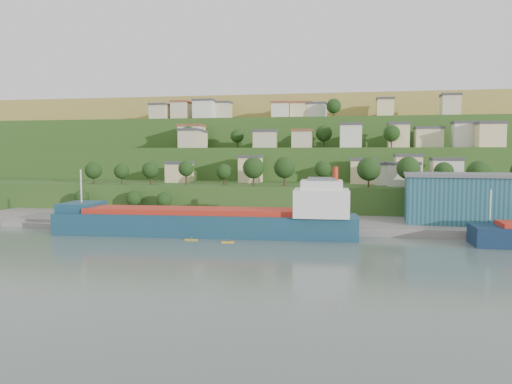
% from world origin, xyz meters
% --- Properties ---
extents(ground, '(500.00, 500.00, 0.00)m').
position_xyz_m(ground, '(0.00, 0.00, 0.00)').
color(ground, '#495852').
rests_on(ground, ground).
extents(quay, '(220.00, 26.00, 4.00)m').
position_xyz_m(quay, '(20.00, 28.00, 0.00)').
color(quay, slate).
rests_on(quay, ground).
extents(pebble_beach, '(40.00, 18.00, 2.40)m').
position_xyz_m(pebble_beach, '(-55.00, 22.00, 0.00)').
color(pebble_beach, slate).
rests_on(pebble_beach, ground).
extents(hillside, '(360.00, 211.20, 96.00)m').
position_xyz_m(hillside, '(0.01, 168.69, 0.09)').
color(hillside, '#284719').
rests_on(hillside, ground).
extents(cargo_ship_near, '(74.63, 15.58, 19.05)m').
position_xyz_m(cargo_ship_near, '(-13.71, 10.22, 3.04)').
color(cargo_ship_near, '#15344F').
rests_on(cargo_ship_near, ground).
extents(warehouse, '(32.21, 21.05, 12.80)m').
position_xyz_m(warehouse, '(48.64, 31.00, 8.43)').
color(warehouse, navy).
rests_on(warehouse, quay).
extents(caravan, '(5.61, 2.42, 2.60)m').
position_xyz_m(caravan, '(-52.05, 21.08, 2.50)').
color(caravan, silver).
rests_on(caravan, pebble_beach).
extents(dinghy, '(4.00, 2.55, 0.75)m').
position_xyz_m(dinghy, '(-43.99, 16.93, 1.57)').
color(dinghy, silver).
rests_on(dinghy, pebble_beach).
extents(kayak_orange, '(2.91, 1.22, 0.72)m').
position_xyz_m(kayak_orange, '(-7.88, 0.98, 0.21)').
color(kayak_orange, orange).
rests_on(kayak_orange, ground).
extents(kayak_yellow, '(3.04, 0.58, 0.76)m').
position_xyz_m(kayak_yellow, '(-16.87, 2.25, 0.22)').
color(kayak_yellow, gold).
rests_on(kayak_yellow, ground).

